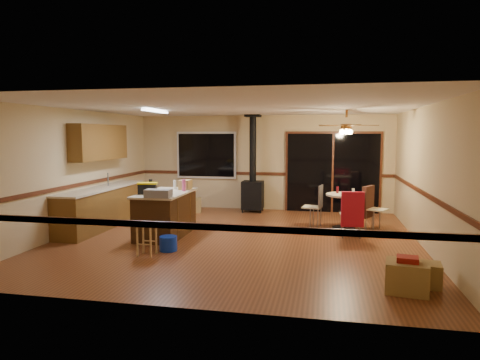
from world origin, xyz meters
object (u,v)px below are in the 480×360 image
(kitchen_island, at_px, (166,214))
(toolbox_black, at_px, (148,189))
(box_under_window, at_px, (193,205))
(box_corner_a, at_px, (407,277))
(toolbox_grey, at_px, (158,193))
(bar_stool, at_px, (147,239))
(chair_near, at_px, (352,209))
(dining_table, at_px, (344,205))
(blue_bucket, at_px, (168,243))
(wood_stove, at_px, (253,185))
(chair_right, at_px, (369,202))
(chair_left, at_px, (317,201))
(box_corner_b, at_px, (425,275))

(kitchen_island, bearing_deg, toolbox_black, -127.26)
(box_under_window, height_order, box_corner_a, box_corner_a)
(toolbox_grey, distance_m, bar_stool, 1.01)
(bar_stool, relative_size, chair_near, 0.81)
(dining_table, bearing_deg, kitchen_island, -159.77)
(toolbox_black, bearing_deg, blue_bucket, -47.77)
(wood_stove, distance_m, blue_bucket, 4.28)
(chair_right, relative_size, box_corner_a, 1.31)
(kitchen_island, bearing_deg, blue_bucket, -66.99)
(toolbox_grey, xyz_separation_m, box_under_window, (-0.42, 3.42, -0.79))
(kitchen_island, relative_size, chair_near, 2.40)
(wood_stove, distance_m, bar_stool, 4.66)
(toolbox_grey, distance_m, box_under_window, 3.53)
(box_under_window, bearing_deg, toolbox_grey, -82.95)
(toolbox_black, xyz_separation_m, chair_right, (4.41, 1.80, -0.40))
(chair_left, distance_m, chair_right, 1.14)
(toolbox_grey, xyz_separation_m, chair_left, (2.89, 2.14, -0.39))
(toolbox_black, relative_size, chair_left, 0.69)
(chair_left, bearing_deg, bar_stool, -134.41)
(chair_right, distance_m, box_corner_a, 3.91)
(blue_bucket, bearing_deg, box_under_window, 101.19)
(bar_stool, distance_m, box_corner_a, 4.18)
(box_corner_a, bearing_deg, box_corner_b, 43.90)
(blue_bucket, bearing_deg, toolbox_grey, 130.25)
(kitchen_island, bearing_deg, chair_right, 19.47)
(toolbox_black, bearing_deg, chair_right, 22.14)
(dining_table, height_order, box_corner_b, dining_table)
(bar_stool, bearing_deg, kitchen_island, 98.42)
(blue_bucket, xyz_separation_m, dining_table, (3.16, 2.45, 0.40))
(chair_left, height_order, box_under_window, chair_left)
(wood_stove, xyz_separation_m, toolbox_black, (-1.54, -3.37, 0.27))
(wood_stove, xyz_separation_m, bar_stool, (-1.08, -4.51, -0.45))
(blue_bucket, xyz_separation_m, chair_left, (2.56, 2.53, 0.46))
(bar_stool, xyz_separation_m, blue_bucket, (0.26, 0.35, -0.15))
(box_corner_a, height_order, box_corner_b, box_corner_a)
(kitchen_island, bearing_deg, toolbox_grey, -78.92)
(wood_stove, height_order, box_corner_a, wood_stove)
(bar_stool, xyz_separation_m, dining_table, (3.41, 2.79, 0.24))
(toolbox_grey, xyz_separation_m, bar_stool, (0.07, -0.74, -0.69))
(box_corner_b, bearing_deg, toolbox_black, 159.36)
(dining_table, distance_m, chair_right, 0.56)
(box_under_window, bearing_deg, box_corner_a, -48.24)
(box_corner_b, bearing_deg, kitchen_island, 154.96)
(kitchen_island, distance_m, chair_near, 3.78)
(chair_near, xyz_separation_m, box_corner_b, (0.83, -2.59, -0.43))
(blue_bucket, relative_size, chair_right, 0.45)
(chair_right, relative_size, box_under_window, 1.52)
(wood_stove, bearing_deg, chair_left, -43.29)
(kitchen_island, distance_m, wood_stove, 3.33)
(chair_right, height_order, box_corner_a, chair_right)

